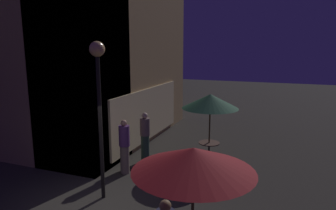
# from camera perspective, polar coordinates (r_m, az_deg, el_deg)

# --- Properties ---
(ground_plane) EXTENTS (60.00, 60.00, 0.00)m
(ground_plane) POSITION_cam_1_polar(r_m,az_deg,el_deg) (7.96, -12.85, -18.99)
(ground_plane) COLOR #333029
(cafe_building) EXTENTS (8.35, 8.16, 9.04)m
(cafe_building) POSITION_cam_1_polar(r_m,az_deg,el_deg) (12.48, -17.32, 13.13)
(cafe_building) COLOR tan
(cafe_building) RESTS_ON ground
(street_lamp_near_corner) EXTENTS (0.38, 0.38, 4.08)m
(street_lamp_near_corner) POSITION_cam_1_polar(r_m,az_deg,el_deg) (7.61, -13.11, 4.22)
(street_lamp_near_corner) COLOR black
(street_lamp_near_corner) RESTS_ON ground
(cafe_table_0) EXTENTS (0.72, 0.72, 0.72)m
(cafe_table_0) POSITION_cam_1_polar(r_m,az_deg,el_deg) (10.51, 7.82, -8.12)
(cafe_table_0) COLOR black
(cafe_table_0) RESTS_ON ground
(patio_umbrella_0) EXTENTS (1.90, 1.90, 2.40)m
(patio_umbrella_0) POSITION_cam_1_polar(r_m,az_deg,el_deg) (10.10, 8.06, 0.65)
(patio_umbrella_0) COLOR black
(patio_umbrella_0) RESTS_ON ground
(patio_umbrella_1) EXTENTS (1.95, 1.95, 2.42)m
(patio_umbrella_1) POSITION_cam_1_polar(r_m,az_deg,el_deg) (4.72, 4.87, -10.48)
(patio_umbrella_1) COLOR black
(patio_umbrella_1) RESTS_ON ground
(patron_standing_1) EXTENTS (0.34, 0.34, 1.74)m
(patron_standing_1) POSITION_cam_1_polar(r_m,az_deg,el_deg) (9.56, -8.30, -7.84)
(patron_standing_1) COLOR #7F6B5C
(patron_standing_1) RESTS_ON ground
(patron_standing_2) EXTENTS (0.34, 0.34, 1.75)m
(patron_standing_2) POSITION_cam_1_polar(r_m,az_deg,el_deg) (10.41, -4.40, -6.14)
(patron_standing_2) COLOR #314B3C
(patron_standing_2) RESTS_ON ground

